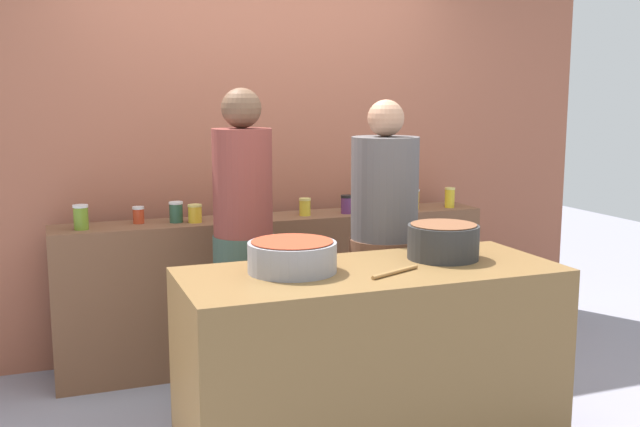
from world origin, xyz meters
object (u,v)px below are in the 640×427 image
preserve_jar_4 (305,207)px  cook_in_cap (384,267)px  preserve_jar_8 (450,197)px  preserve_jar_1 (138,215)px  preserve_jar_3 (195,213)px  cooking_pot_center (443,242)px  preserve_jar_5 (346,204)px  preserve_jar_0 (81,217)px  preserve_jar_2 (176,212)px  preserve_jar_7 (414,199)px  cook_with_tongs (244,262)px  cooking_pot_left (292,257)px  wooden_spoon (395,272)px  preserve_jar_6 (369,200)px

preserve_jar_4 → cook_in_cap: 0.80m
preserve_jar_4 → preserve_jar_8: 1.02m
preserve_jar_1 → preserve_jar_3: (0.32, -0.08, 0.00)m
preserve_jar_3 → cooking_pot_center: (0.92, -1.29, 0.01)m
cook_in_cap → preserve_jar_5: bearing=83.7°
preserve_jar_3 → preserve_jar_5: size_ratio=0.91×
preserve_jar_8 → preserve_jar_0: bearing=179.6°
preserve_jar_2 → preserve_jar_5: preserve_jar_2 is taller
preserve_jar_4 → cooking_pot_center: bearing=-79.9°
preserve_jar_2 → preserve_jar_1: bearing=168.7°
preserve_jar_7 → cook_with_tongs: 1.40m
preserve_jar_1 → cooking_pot_left: size_ratio=0.26×
preserve_jar_1 → preserve_jar_2: bearing=-11.3°
cook_with_tongs → wooden_spoon: bearing=-66.8°
preserve_jar_7 → preserve_jar_3: bearing=179.9°
preserve_jar_3 → preserve_jar_6: size_ratio=0.90×
preserve_jar_5 → preserve_jar_2: bearing=177.2°
preserve_jar_8 → cook_with_tongs: 1.64m
preserve_jar_5 → cooking_pot_center: 1.28m
preserve_jar_1 → preserve_jar_4: bearing=-4.2°
preserve_jar_4 → cooking_pot_center: size_ratio=0.33×
preserve_jar_5 → preserve_jar_7: size_ratio=0.90×
cook_in_cap → preserve_jar_8: bearing=40.7°
preserve_jar_1 → preserve_jar_5: preserve_jar_5 is taller
preserve_jar_0 → cook_in_cap: bearing=-25.4°
cooking_pot_left → cook_in_cap: cook_in_cap is taller
preserve_jar_8 → cooking_pot_left: 1.99m
cooking_pot_left → cook_in_cap: bearing=38.0°
preserve_jar_4 → preserve_jar_6: preserve_jar_6 is taller
preserve_jar_3 → cook_in_cap: 1.17m
preserve_jar_6 → preserve_jar_7: size_ratio=0.92×
wooden_spoon → preserve_jar_3: bearing=111.2°
preserve_jar_7 → wooden_spoon: preserve_jar_7 is taller
cooking_pot_left → wooden_spoon: cooking_pot_left is taller
cook_in_cap → preserve_jar_6: bearing=71.0°
preserve_jar_4 → preserve_jar_2: bearing=177.8°
preserve_jar_4 → preserve_jar_7: 0.76m
cook_with_tongs → preserve_jar_3: bearing=107.2°
cooking_pot_center → preserve_jar_1: bearing=132.1°
preserve_jar_2 → cook_in_cap: (0.99, -0.77, -0.24)m
preserve_jar_1 → preserve_jar_8: size_ratio=0.75×
preserve_jar_0 → preserve_jar_7: (2.09, 0.00, -0.00)m
preserve_jar_8 → wooden_spoon: bearing=-127.7°
preserve_jar_5 → cook_in_cap: size_ratio=0.07×
preserve_jar_6 → preserve_jar_0: bearing=-176.3°
preserve_jar_8 → preserve_jar_3: bearing=179.3°
cooking_pot_left → cook_with_tongs: (-0.02, 0.77, -0.19)m
preserve_jar_8 → preserve_jar_2: bearing=178.1°
preserve_jar_0 → preserve_jar_2: 0.54m
preserve_jar_8 → cook_with_tongs: bearing=-162.4°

